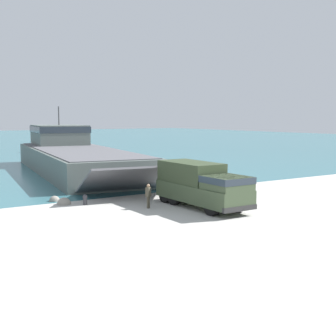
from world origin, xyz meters
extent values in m
plane|color=#B7B5AD|center=(0.00, 0.00, 0.00)|extent=(240.00, 240.00, 0.00)
cube|color=#56605B|center=(0.19, 22.24, 1.25)|extent=(13.12, 30.73, 2.50)
cube|color=#56565B|center=(0.19, 22.24, 2.54)|extent=(12.25, 29.45, 0.08)
cube|color=#56605B|center=(1.73, 32.34, 3.78)|extent=(7.30, 9.16, 2.56)
cube|color=#28333D|center=(1.73, 32.34, 4.53)|extent=(7.49, 9.26, 0.77)
cylinder|color=#3F3F42|center=(1.73, 32.34, 6.26)|extent=(0.16, 0.16, 2.40)
cube|color=#56565B|center=(-2.41, 5.14, 1.37)|extent=(8.09, 5.98, 2.41)
cube|color=#3D4C33|center=(-0.41, -1.42, 1.00)|extent=(2.60, 7.83, 1.16)
cube|color=#3D4C33|center=(-0.41, -4.01, 2.00)|extent=(2.43, 2.67, 0.85)
cube|color=#28333D|center=(-0.41, -4.01, 2.21)|extent=(2.51, 2.69, 0.42)
cube|color=#344129|center=(-0.41, -0.09, 2.30)|extent=(2.49, 4.97, 1.43)
cube|color=#2D2D2D|center=(-0.42, -5.26, 0.57)|extent=(2.63, 0.25, 0.32)
cylinder|color=black|center=(0.64, -3.85, 0.65)|extent=(0.42, 1.30, 1.30)
cylinder|color=black|center=(-1.47, -3.85, 0.65)|extent=(0.42, 1.30, 1.30)
cylinder|color=black|center=(0.65, 0.45, 0.65)|extent=(0.42, 1.30, 1.30)
cylinder|color=black|center=(-1.46, 0.45, 0.65)|extent=(0.42, 1.30, 1.30)
cylinder|color=black|center=(0.66, 1.55, 0.65)|extent=(0.42, 1.30, 1.30)
cylinder|color=black|center=(-1.46, 1.55, 0.65)|extent=(0.42, 1.30, 1.30)
cylinder|color=#4C4738|center=(-3.52, 0.44, 0.40)|extent=(0.14, 0.14, 0.80)
cylinder|color=#4C4738|center=(-3.67, 0.34, 0.40)|extent=(0.14, 0.14, 0.80)
cube|color=#4C4738|center=(-3.59, 0.39, 1.12)|extent=(0.50, 0.45, 0.63)
sphere|color=tan|center=(-3.59, 0.39, 1.54)|extent=(0.22, 0.22, 0.22)
cube|color=#2D7060|center=(10.10, 50.94, 0.38)|extent=(8.47, 5.27, 0.76)
cube|color=silver|center=(9.53, 51.15, 1.18)|extent=(2.91, 2.58, 0.83)
cube|color=navy|center=(5.51, 52.66, 0.43)|extent=(5.17, 6.01, 0.86)
cube|color=silver|center=(5.74, 52.31, 1.34)|extent=(2.40, 2.36, 0.95)
cylinder|color=#333338|center=(-6.73, 3.83, 0.24)|extent=(0.29, 0.29, 0.48)
sphere|color=#333338|center=(-6.73, 3.83, 0.56)|extent=(0.34, 0.34, 0.34)
sphere|color=gray|center=(-7.92, 4.78, 0.00)|extent=(0.99, 0.99, 0.99)
sphere|color=gray|center=(7.42, 5.77, 0.00)|extent=(0.64, 0.64, 0.64)
sphere|color=gray|center=(8.38, 5.05, 0.00)|extent=(1.33, 1.33, 1.33)
sphere|color=gray|center=(-8.06, 6.37, 0.00)|extent=(0.79, 0.79, 0.79)
camera|label=1|loc=(-19.35, -26.53, 6.18)|focal=50.00mm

